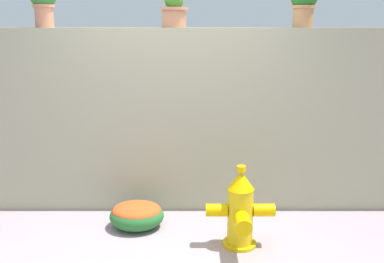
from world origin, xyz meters
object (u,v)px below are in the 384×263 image
object	(u,v)px
fire_hydrant	(242,211)
flower_bush_left	(138,214)
potted_plant_3	(306,0)
potted_plant_2	(176,8)

from	to	relation	value
fire_hydrant	flower_bush_left	size ratio (longest dim) A/B	1.41
potted_plant_3	flower_bush_left	bearing A→B (deg)	-160.02
flower_bush_left	fire_hydrant	bearing A→B (deg)	-22.27
potted_plant_2	fire_hydrant	bearing A→B (deg)	-58.64
potted_plant_3	fire_hydrant	distance (m)	2.31
potted_plant_2	potted_plant_3	bearing A→B (deg)	0.08
potted_plant_3	potted_plant_2	bearing A→B (deg)	-179.92
potted_plant_3	fire_hydrant	world-z (taller)	potted_plant_3
flower_bush_left	potted_plant_3	bearing A→B (deg)	19.98
potted_plant_2	flower_bush_left	world-z (taller)	potted_plant_2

